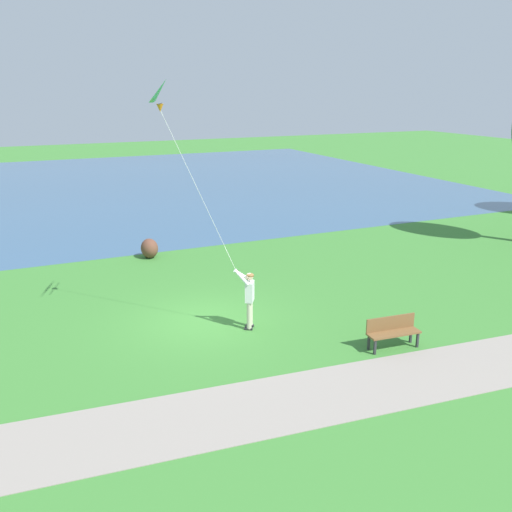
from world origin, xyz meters
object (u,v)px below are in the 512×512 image
person_kite_flyer (249,295)px  park_bench_near_walkway (393,330)px  lakeside_shrub (149,248)px  flying_kite (166,97)px

person_kite_flyer → park_bench_near_walkway: bearing=47.4°
person_kite_flyer → lakeside_shrub: 8.45m
park_bench_near_walkway → lakeside_shrub: bearing=-160.6°
person_kite_flyer → park_bench_near_walkway: (2.81, 3.06, -0.54)m
person_kite_flyer → lakeside_shrub: size_ratio=2.11×
person_kite_flyer → flying_kite: 6.04m
park_bench_near_walkway → flying_kite: bearing=-129.6°
park_bench_near_walkway → lakeside_shrub: size_ratio=1.77×
park_bench_near_walkway → lakeside_shrub: 11.87m
park_bench_near_walkway → person_kite_flyer: bearing=-132.6°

